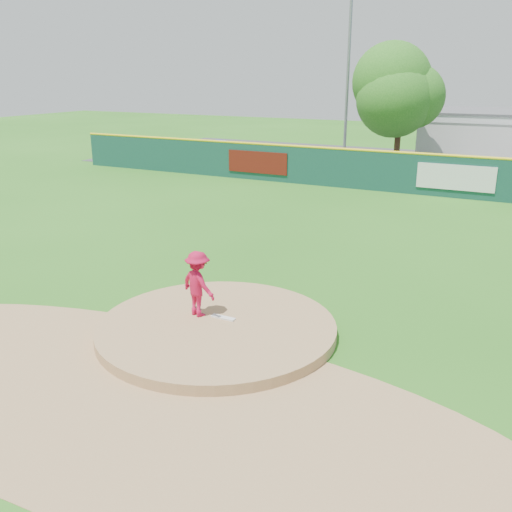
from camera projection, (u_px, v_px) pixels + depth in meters
The scene contains 11 objects.
ground at pixel (217, 333), 13.18m from camera, with size 120.00×120.00×0.00m, color #286B19.
pitchers_mound at pixel (217, 333), 13.18m from camera, with size 5.50×5.50×0.50m, color #9E774C.
pitching_rubber at pixel (223, 318), 13.35m from camera, with size 0.60×0.15×0.04m, color white.
infield_dirt_arc at pixel (135, 395), 10.63m from camera, with size 15.40×15.40×0.01m, color #9E774C.
parking_lot at pixel (434, 167), 36.08m from camera, with size 44.00×16.00×0.02m, color #38383A.
pitcher at pixel (198, 284), 13.32m from camera, with size 1.02×0.59×1.58m, color #B50F38.
fence_banners at pixel (349, 169), 29.25m from camera, with size 14.13×0.04×1.20m.
playground_slide at pixel (218, 151), 38.53m from camera, with size 0.88×2.47×1.36m.
outfield_fence at pixel (403, 171), 28.12m from camera, with size 40.00×0.14×2.07m.
deciduous_tree at pixel (401, 93), 33.85m from camera, with size 5.60×5.60×7.36m.
light_pole_left at pixel (348, 67), 36.81m from camera, with size 1.75×0.25×11.00m.
Camera 1 is at (6.24, -10.28, 5.75)m, focal length 40.00 mm.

